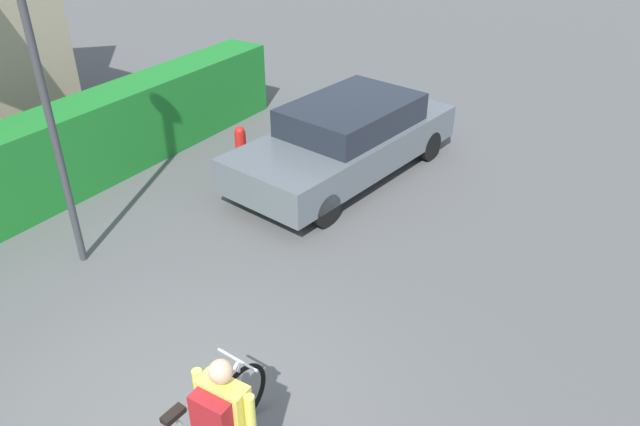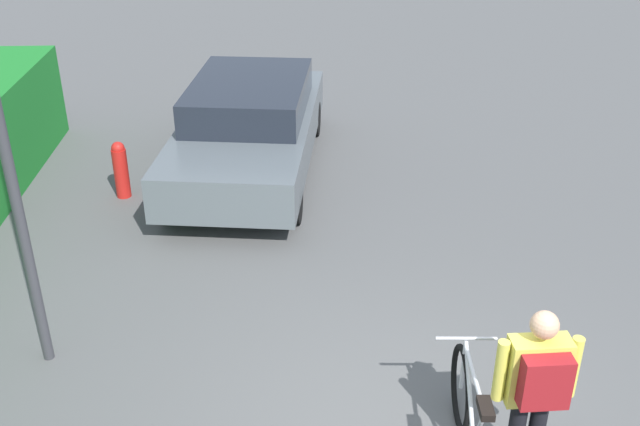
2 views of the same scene
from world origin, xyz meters
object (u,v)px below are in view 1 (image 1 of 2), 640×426
person_rider (223,418)px  fire_hydrant (241,147)px  parked_car_near (346,138)px  street_lamp (34,51)px

person_rider → fire_hydrant: (5.18, 4.11, -0.52)m
parked_car_near → street_lamp: street_lamp is taller
parked_car_near → person_rider: bearing=-158.3°
person_rider → street_lamp: (1.65, 4.16, 2.08)m
person_rider → fire_hydrant: 6.63m
parked_car_near → street_lamp: size_ratio=0.99×
parked_car_near → street_lamp: bearing=157.7°
fire_hydrant → street_lamp: bearing=179.2°
parked_car_near → fire_hydrant: 1.94m
person_rider → street_lamp: bearing=68.4°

